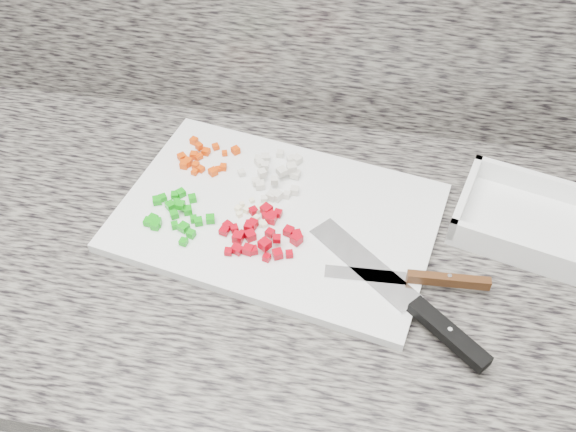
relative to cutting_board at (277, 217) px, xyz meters
name	(u,v)px	position (x,y,z in m)	size (l,w,h in m)	color
cabinet	(228,388)	(-0.10, -0.05, -0.48)	(3.92, 0.62, 0.86)	silver
countertop	(208,245)	(-0.10, -0.05, -0.03)	(3.96, 0.64, 0.04)	#68645C
cutting_board	(277,217)	(0.00, 0.00, 0.00)	(0.46, 0.31, 0.02)	silver
carrot_pile	(201,158)	(-0.14, 0.09, 0.01)	(0.10, 0.08, 0.02)	#D13B04
onion_pile	(277,175)	(-0.02, 0.07, 0.02)	(0.10, 0.12, 0.02)	beige
green_pepper_pile	(176,214)	(-0.15, -0.03, 0.01)	(0.11, 0.11, 0.02)	#0D960E
red_pepper_pile	(260,233)	(-0.01, -0.05, 0.02)	(0.12, 0.11, 0.02)	#A10210
garlic_pile	(256,212)	(-0.03, -0.01, 0.01)	(0.06, 0.06, 0.01)	#F4EBBC
chef_knife	(417,308)	(0.21, -0.14, 0.01)	(0.25, 0.22, 0.02)	white
paring_knife	(427,279)	(0.22, -0.09, 0.01)	(0.22, 0.03, 0.02)	white
tray	(533,224)	(0.38, 0.05, 0.01)	(0.25, 0.21, 0.05)	white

